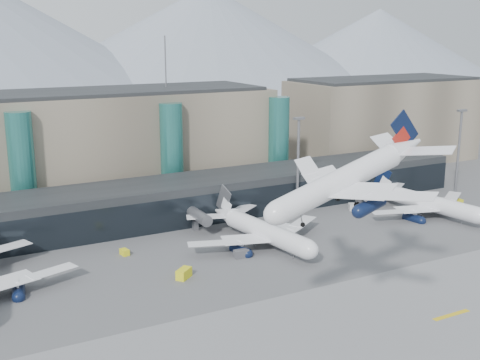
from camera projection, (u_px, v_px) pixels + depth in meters
name	position (u px, v px, depth m)	size (l,w,h in m)	color
ground	(304.00, 305.00, 105.67)	(900.00, 900.00, 0.00)	#515154
runway_strip	(358.00, 343.00, 92.79)	(400.00, 40.00, 0.04)	slate
runway_markings	(358.00, 342.00, 92.79)	(128.00, 1.00, 0.02)	gold
concourse	(178.00, 200.00, 154.03)	(170.00, 27.00, 10.00)	black
terminal_main	(50.00, 148.00, 167.88)	(130.00, 30.00, 31.00)	gray
terminal_east	(383.00, 120.00, 222.55)	(70.00, 30.00, 31.00)	gray
teal_towers	(101.00, 160.00, 159.05)	(116.40, 19.40, 46.00)	#28716B
mountain_ridge	(26.00, 35.00, 428.28)	(910.00, 400.00, 110.00)	gray
lightmast_mid	(298.00, 160.00, 157.13)	(3.00, 1.20, 25.60)	slate
lightmast_right	(459.00, 148.00, 173.05)	(3.00, 1.20, 25.60)	slate
hero_jet	(354.00, 171.00, 89.29)	(30.88, 31.63, 10.20)	white
jet_parked_mid	(257.00, 223.00, 136.53)	(37.70, 37.75, 12.25)	white
jet_parked_right	(420.00, 196.00, 159.28)	(37.32, 37.45, 12.14)	white
veh_b	(125.00, 252.00, 129.55)	(2.24, 1.38, 1.29)	yellow
veh_c	(241.00, 254.00, 128.05)	(3.10, 1.64, 1.72)	#4C4C51
veh_d	(352.00, 207.00, 162.87)	(2.86, 1.53, 1.64)	#BBBBBB
veh_e	(457.00, 203.00, 166.85)	(3.04, 1.72, 1.72)	yellow
veh_h	(184.00, 273.00, 117.16)	(3.52, 1.85, 1.94)	yellow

